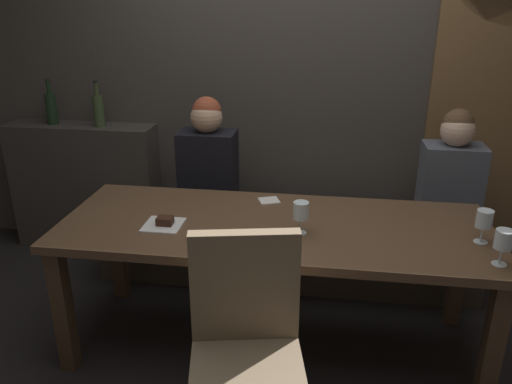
% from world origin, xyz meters
% --- Properties ---
extents(ground, '(9.00, 9.00, 0.00)m').
position_xyz_m(ground, '(0.00, 0.00, 0.00)').
color(ground, black).
extents(back_wall_tiled, '(6.00, 0.12, 3.00)m').
position_xyz_m(back_wall_tiled, '(0.00, 1.22, 1.50)').
color(back_wall_tiled, '#423D38').
rests_on(back_wall_tiled, ground).
extents(arched_door, '(0.90, 0.05, 2.55)m').
position_xyz_m(arched_door, '(1.35, 1.15, 1.36)').
color(arched_door, brown).
rests_on(arched_door, ground).
extents(back_counter, '(1.10, 0.28, 0.95)m').
position_xyz_m(back_counter, '(-1.55, 1.04, 0.47)').
color(back_counter, '#38342F').
rests_on(back_counter, ground).
extents(dining_table, '(2.20, 0.84, 0.74)m').
position_xyz_m(dining_table, '(0.00, 0.00, 0.65)').
color(dining_table, '#493422').
rests_on(dining_table, ground).
extents(banquette_bench, '(2.50, 0.44, 0.45)m').
position_xyz_m(banquette_bench, '(0.00, 0.70, 0.23)').
color(banquette_bench, '#40352A').
rests_on(banquette_bench, ground).
extents(chair_near_side, '(0.52, 0.52, 0.98)m').
position_xyz_m(chair_near_side, '(-0.03, -0.72, 0.56)').
color(chair_near_side, brown).
rests_on(chair_near_side, ground).
extents(diner_redhead, '(0.36, 0.24, 0.80)m').
position_xyz_m(diner_redhead, '(-0.51, 0.69, 0.83)').
color(diner_redhead, black).
rests_on(diner_redhead, banquette_bench).
extents(diner_bearded, '(0.36, 0.24, 0.76)m').
position_xyz_m(diner_bearded, '(1.01, 0.73, 0.81)').
color(diner_bearded, '#4C515B').
rests_on(diner_bearded, banquette_bench).
extents(wine_bottle_dark_red, '(0.08, 0.08, 0.33)m').
position_xyz_m(wine_bottle_dark_red, '(-1.75, 1.03, 1.07)').
color(wine_bottle_dark_red, black).
rests_on(wine_bottle_dark_red, back_counter).
extents(wine_bottle_pale_label, '(0.08, 0.08, 0.33)m').
position_xyz_m(wine_bottle_pale_label, '(-1.38, 1.02, 1.07)').
color(wine_bottle_pale_label, '#384728').
rests_on(wine_bottle_pale_label, back_counter).
extents(wine_glass_end_right, '(0.08, 0.08, 0.16)m').
position_xyz_m(wine_glass_end_right, '(1.01, -0.28, 0.85)').
color(wine_glass_end_right, silver).
rests_on(wine_glass_end_right, dining_table).
extents(wine_glass_center_front, '(0.08, 0.08, 0.16)m').
position_xyz_m(wine_glass_center_front, '(0.99, -0.07, 0.86)').
color(wine_glass_center_front, silver).
rests_on(wine_glass_center_front, dining_table).
extents(wine_glass_near_left, '(0.08, 0.08, 0.16)m').
position_xyz_m(wine_glass_near_left, '(0.14, -0.10, 0.85)').
color(wine_glass_near_left, silver).
rests_on(wine_glass_near_left, dining_table).
extents(espresso_cup, '(0.12, 0.12, 0.06)m').
position_xyz_m(espresso_cup, '(0.01, -0.26, 0.77)').
color(espresso_cup, white).
rests_on(espresso_cup, dining_table).
extents(dessert_plate, '(0.19, 0.19, 0.05)m').
position_xyz_m(dessert_plate, '(-0.55, -0.11, 0.75)').
color(dessert_plate, white).
rests_on(dessert_plate, dining_table).
extents(folded_napkin, '(0.14, 0.13, 0.01)m').
position_xyz_m(folded_napkin, '(-0.06, 0.29, 0.74)').
color(folded_napkin, silver).
rests_on(folded_napkin, dining_table).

